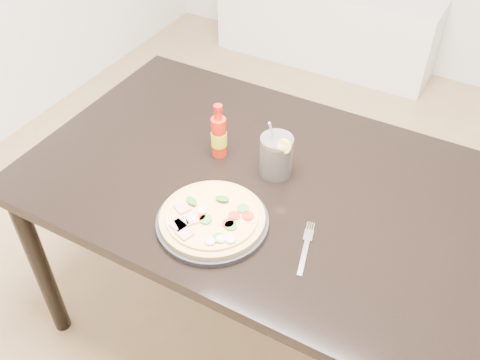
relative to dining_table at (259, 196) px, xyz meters
The scene contains 8 objects.
floor 0.71m from the dining_table, 15.50° to the right, with size 4.50×4.50×0.00m, color #9E7A51.
dining_table is the anchor object (origin of this frame).
plate 0.25m from the dining_table, 95.31° to the right, with size 0.31×0.31×0.02m, color black.
pizza 0.26m from the dining_table, 95.10° to the right, with size 0.29×0.29×0.03m.
hot_sauce_bottle 0.23m from the dining_table, 168.42° to the left, with size 0.06×0.06×0.18m.
cola_cup 0.15m from the dining_table, 52.04° to the left, with size 0.10×0.10×0.19m.
fork 0.31m from the dining_table, 38.61° to the right, with size 0.06×0.19×0.00m.
media_console 2.12m from the dining_table, 105.47° to the left, with size 1.40×0.34×0.50m, color white.
Camera 1 is at (0.29, -1.01, 1.82)m, focal length 40.00 mm.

